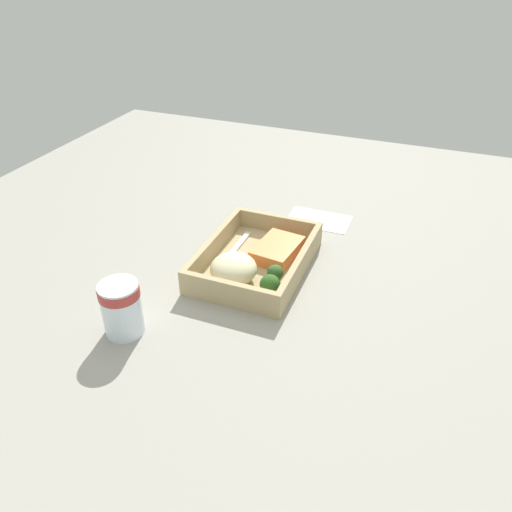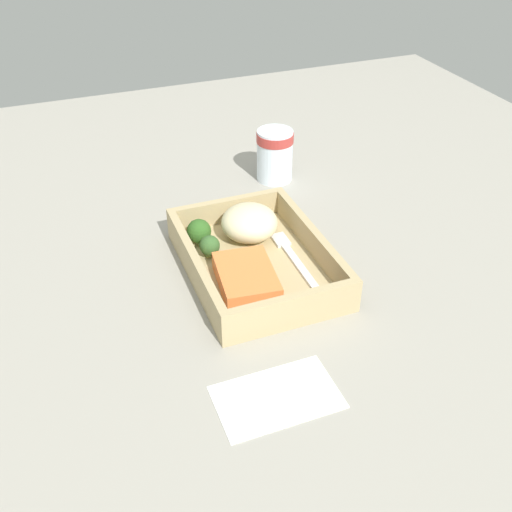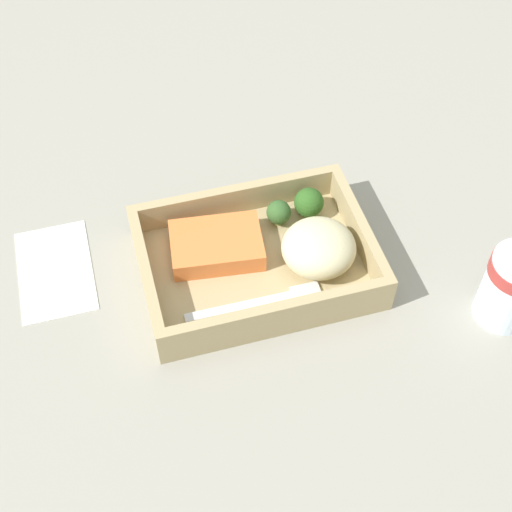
# 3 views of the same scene
# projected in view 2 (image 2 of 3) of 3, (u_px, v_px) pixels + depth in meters

# --- Properties ---
(ground_plane) EXTENTS (1.60, 1.60, 0.02)m
(ground_plane) POSITION_uv_depth(u_px,v_px,m) (256.00, 276.00, 0.88)
(ground_plane) COLOR gray
(takeout_tray) EXTENTS (0.27, 0.19, 0.01)m
(takeout_tray) POSITION_uv_depth(u_px,v_px,m) (256.00, 268.00, 0.87)
(takeout_tray) COLOR tan
(takeout_tray) RESTS_ON ground_plane
(tray_rim) EXTENTS (0.27, 0.19, 0.04)m
(tray_rim) POSITION_uv_depth(u_px,v_px,m) (256.00, 253.00, 0.86)
(tray_rim) COLOR tan
(tray_rim) RESTS_ON takeout_tray
(salmon_fillet) EXTENTS (0.12, 0.09, 0.03)m
(salmon_fillet) POSITION_uv_depth(u_px,v_px,m) (246.00, 278.00, 0.82)
(salmon_fillet) COLOR orange
(salmon_fillet) RESTS_ON takeout_tray
(mashed_potatoes) EXTENTS (0.09, 0.09, 0.05)m
(mashed_potatoes) POSITION_uv_depth(u_px,v_px,m) (249.00, 223.00, 0.91)
(mashed_potatoes) COLOR beige
(mashed_potatoes) RESTS_ON takeout_tray
(broccoli_floret_1) EXTENTS (0.03, 0.03, 0.03)m
(broccoli_floret_1) POSITION_uv_depth(u_px,v_px,m) (210.00, 246.00, 0.88)
(broccoli_floret_1) COLOR #7E9A54
(broccoli_floret_1) RESTS_ON takeout_tray
(broccoli_floret_2) EXTENTS (0.04, 0.04, 0.04)m
(broccoli_floret_2) POSITION_uv_depth(u_px,v_px,m) (199.00, 231.00, 0.90)
(broccoli_floret_2) COLOR #79965D
(broccoli_floret_2) RESTS_ON takeout_tray
(fork) EXTENTS (0.16, 0.02, 0.00)m
(fork) POSITION_uv_depth(u_px,v_px,m) (294.00, 258.00, 0.88)
(fork) COLOR silver
(fork) RESTS_ON takeout_tray
(paper_cup) EXTENTS (0.07, 0.07, 0.09)m
(paper_cup) POSITION_uv_depth(u_px,v_px,m) (275.00, 153.00, 1.08)
(paper_cup) COLOR white
(paper_cup) RESTS_ON ground_plane
(receipt_slip) EXTENTS (0.09, 0.14, 0.00)m
(receipt_slip) POSITION_uv_depth(u_px,v_px,m) (277.00, 397.00, 0.68)
(receipt_slip) COLOR white
(receipt_slip) RESTS_ON ground_plane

